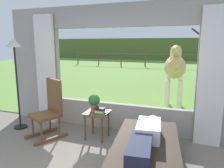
{
  "coord_description": "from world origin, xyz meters",
  "views": [
    {
      "loc": [
        1.33,
        -1.84,
        1.78
      ],
      "look_at": [
        0.0,
        1.8,
        1.05
      ],
      "focal_mm": 34.28,
      "sensor_mm": 36.0,
      "label": 1
    }
  ],
  "objects_px": {
    "horse": "(175,68)",
    "pasture_tree": "(207,54)",
    "rocking_chair": "(50,109)",
    "floor_lamp_left": "(15,56)",
    "recliner_sofa": "(146,154)",
    "book_stack": "(100,111)",
    "side_table": "(97,117)",
    "potted_plant": "(94,101)",
    "reclining_person": "(146,136)"
  },
  "relations": [
    {
      "from": "rocking_chair",
      "to": "horse",
      "type": "distance_m",
      "value": 3.39
    },
    {
      "from": "book_stack",
      "to": "floor_lamp_left",
      "type": "relative_size",
      "value": 0.11
    },
    {
      "from": "horse",
      "to": "pasture_tree",
      "type": "relative_size",
      "value": 0.72
    },
    {
      "from": "book_stack",
      "to": "pasture_tree",
      "type": "bearing_deg",
      "value": 74.11
    },
    {
      "from": "book_stack",
      "to": "reclining_person",
      "type": "bearing_deg",
      "value": -34.5
    },
    {
      "from": "rocking_chair",
      "to": "reclining_person",
      "type": "bearing_deg",
      "value": 11.46
    },
    {
      "from": "side_table",
      "to": "floor_lamp_left",
      "type": "xyz_separation_m",
      "value": [
        -1.77,
        -0.09,
        1.1
      ]
    },
    {
      "from": "recliner_sofa",
      "to": "horse",
      "type": "xyz_separation_m",
      "value": [
        0.15,
        3.05,
        0.94
      ]
    },
    {
      "from": "recliner_sofa",
      "to": "horse",
      "type": "height_order",
      "value": "horse"
    },
    {
      "from": "pasture_tree",
      "to": "recliner_sofa",
      "type": "bearing_deg",
      "value": -98.36
    },
    {
      "from": "floor_lamp_left",
      "to": "potted_plant",
      "type": "bearing_deg",
      "value": 5.02
    },
    {
      "from": "potted_plant",
      "to": "horse",
      "type": "distance_m",
      "value": 2.69
    },
    {
      "from": "book_stack",
      "to": "potted_plant",
      "type": "bearing_deg",
      "value": 145.27
    },
    {
      "from": "potted_plant",
      "to": "pasture_tree",
      "type": "relative_size",
      "value": 0.13
    },
    {
      "from": "recliner_sofa",
      "to": "book_stack",
      "type": "height_order",
      "value": "book_stack"
    },
    {
      "from": "side_table",
      "to": "pasture_tree",
      "type": "xyz_separation_m",
      "value": [
        2.32,
        7.77,
        0.88
      ]
    },
    {
      "from": "recliner_sofa",
      "to": "pasture_tree",
      "type": "distance_m",
      "value": 8.62
    },
    {
      "from": "book_stack",
      "to": "rocking_chair",
      "type": "bearing_deg",
      "value": -170.47
    },
    {
      "from": "floor_lamp_left",
      "to": "horse",
      "type": "height_order",
      "value": "floor_lamp_left"
    },
    {
      "from": "recliner_sofa",
      "to": "pasture_tree",
      "type": "height_order",
      "value": "pasture_tree"
    },
    {
      "from": "horse",
      "to": "recliner_sofa",
      "type": "bearing_deg",
      "value": 83.52
    },
    {
      "from": "floor_lamp_left",
      "to": "horse",
      "type": "bearing_deg",
      "value": 39.4
    },
    {
      "from": "reclining_person",
      "to": "potted_plant",
      "type": "height_order",
      "value": "potted_plant"
    },
    {
      "from": "potted_plant",
      "to": "recliner_sofa",
      "type": "bearing_deg",
      "value": -32.83
    },
    {
      "from": "recliner_sofa",
      "to": "reclining_person",
      "type": "relative_size",
      "value": 1.25
    },
    {
      "from": "side_table",
      "to": "floor_lamp_left",
      "type": "distance_m",
      "value": 2.09
    },
    {
      "from": "book_stack",
      "to": "horse",
      "type": "xyz_separation_m",
      "value": [
        1.13,
        2.42,
        0.58
      ]
    },
    {
      "from": "rocking_chair",
      "to": "side_table",
      "type": "relative_size",
      "value": 2.15
    },
    {
      "from": "reclining_person",
      "to": "side_table",
      "type": "bearing_deg",
      "value": 138.52
    },
    {
      "from": "side_table",
      "to": "floor_lamp_left",
      "type": "height_order",
      "value": "floor_lamp_left"
    },
    {
      "from": "reclining_person",
      "to": "rocking_chair",
      "type": "height_order",
      "value": "rocking_chair"
    },
    {
      "from": "potted_plant",
      "to": "horse",
      "type": "bearing_deg",
      "value": 60.58
    },
    {
      "from": "reclining_person",
      "to": "potted_plant",
      "type": "relative_size",
      "value": 4.49
    },
    {
      "from": "book_stack",
      "to": "floor_lamp_left",
      "type": "height_order",
      "value": "floor_lamp_left"
    },
    {
      "from": "recliner_sofa",
      "to": "book_stack",
      "type": "distance_m",
      "value": 1.22
    },
    {
      "from": "rocking_chair",
      "to": "book_stack",
      "type": "relative_size",
      "value": 5.48
    },
    {
      "from": "recliner_sofa",
      "to": "floor_lamp_left",
      "type": "bearing_deg",
      "value": 161.02
    },
    {
      "from": "potted_plant",
      "to": "floor_lamp_left",
      "type": "height_order",
      "value": "floor_lamp_left"
    },
    {
      "from": "side_table",
      "to": "book_stack",
      "type": "height_order",
      "value": "book_stack"
    },
    {
      "from": "recliner_sofa",
      "to": "reclining_person",
      "type": "xyz_separation_m",
      "value": [
        -0.0,
        -0.05,
        0.3
      ]
    },
    {
      "from": "side_table",
      "to": "potted_plant",
      "type": "height_order",
      "value": "potted_plant"
    },
    {
      "from": "reclining_person",
      "to": "floor_lamp_left",
      "type": "distance_m",
      "value": 3.08
    },
    {
      "from": "pasture_tree",
      "to": "rocking_chair",
      "type": "bearing_deg",
      "value": -111.85
    },
    {
      "from": "rocking_chair",
      "to": "pasture_tree",
      "type": "distance_m",
      "value": 8.64
    },
    {
      "from": "horse",
      "to": "potted_plant",
      "type": "bearing_deg",
      "value": 56.85
    },
    {
      "from": "reclining_person",
      "to": "rocking_chair",
      "type": "xyz_separation_m",
      "value": [
        -1.96,
        0.51,
        0.02
      ]
    },
    {
      "from": "recliner_sofa",
      "to": "rocking_chair",
      "type": "relative_size",
      "value": 1.61
    },
    {
      "from": "recliner_sofa",
      "to": "horse",
      "type": "relative_size",
      "value": 0.99
    },
    {
      "from": "rocking_chair",
      "to": "pasture_tree",
      "type": "relative_size",
      "value": 0.45
    },
    {
      "from": "floor_lamp_left",
      "to": "pasture_tree",
      "type": "xyz_separation_m",
      "value": [
        4.09,
        7.86,
        -0.22
      ]
    }
  ]
}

